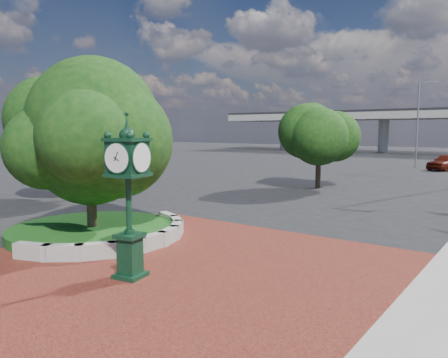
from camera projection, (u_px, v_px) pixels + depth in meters
ground at (193, 260)px, 13.56m from camera, size 200.00×200.00×0.00m
plaza at (171, 267)px, 12.76m from camera, size 12.00×12.00×0.04m
planter_wall at (134, 238)px, 15.13m from camera, size 2.96×6.77×0.54m
grass_bed at (93, 231)px, 16.49m from camera, size 6.10×6.10×0.40m
tree_planter at (89, 138)px, 16.10m from camera, size 5.20×5.20×6.33m
tree_northwest at (76, 128)px, 24.77m from camera, size 5.60×5.60×6.93m
tree_street at (319, 141)px, 29.95m from camera, size 4.40×4.40×5.45m
post_clock at (128, 190)px, 11.57m from camera, size 1.06×1.06×4.41m
parked_car at (447, 162)px, 43.69m from camera, size 3.45×5.19×1.64m
street_lamp_far at (420, 118)px, 46.21m from camera, size 2.02×0.64×9.10m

